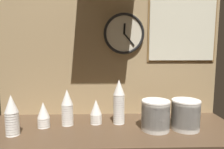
# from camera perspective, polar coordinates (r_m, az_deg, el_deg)

# --- Properties ---
(ground_plane) EXTENTS (1.60, 0.56, 0.04)m
(ground_plane) POSITION_cam_1_polar(r_m,az_deg,el_deg) (1.31, -0.76, -15.49)
(ground_plane) COLOR #4C3826
(wall_tiled_back) EXTENTS (1.60, 0.03, 1.05)m
(wall_tiled_back) POSITION_cam_1_polar(r_m,az_deg,el_deg) (1.47, -0.99, 8.77)
(wall_tiled_back) COLOR tan
(wall_tiled_back) RESTS_ON ground_plane
(cup_stack_left) EXTENTS (0.08, 0.08, 0.16)m
(cup_stack_left) POSITION_cam_1_polar(r_m,az_deg,el_deg) (1.34, -18.99, -10.76)
(cup_stack_left) COLOR white
(cup_stack_left) RESTS_ON ground_plane
(cup_stack_center) EXTENTS (0.08, 0.08, 0.16)m
(cup_stack_center) POSITION_cam_1_polar(r_m,az_deg,el_deg) (1.33, -4.59, -10.47)
(cup_stack_center) COLOR white
(cup_stack_center) RESTS_ON ground_plane
(cup_stack_center_left) EXTENTS (0.08, 0.08, 0.23)m
(cup_stack_center_left) POSITION_cam_1_polar(r_m,az_deg,el_deg) (1.33, -12.67, -9.08)
(cup_stack_center_left) COLOR white
(cup_stack_center_left) RESTS_ON ground_plane
(cup_stack_far_left) EXTENTS (0.08, 0.08, 0.23)m
(cup_stack_far_left) POSITION_cam_1_polar(r_m,az_deg,el_deg) (1.28, -26.71, -10.30)
(cup_stack_far_left) COLOR white
(cup_stack_far_left) RESTS_ON ground_plane
(cup_stack_center_right) EXTENTS (0.08, 0.08, 0.29)m
(cup_stack_center_right) POSITION_cam_1_polar(r_m,az_deg,el_deg) (1.32, 1.98, -7.72)
(cup_stack_center_right) COLOR white
(cup_stack_center_right) RESTS_ON ground_plane
(bowl_stack_far_right) EXTENTS (0.17, 0.17, 0.18)m
(bowl_stack_far_right) POSITION_cam_1_polar(r_m,az_deg,el_deg) (1.32, 20.25, -10.50)
(bowl_stack_far_right) COLOR beige
(bowl_stack_far_right) RESTS_ON ground_plane
(bowl_stack_right) EXTENTS (0.17, 0.17, 0.18)m
(bowl_stack_right) POSITION_cam_1_polar(r_m,az_deg,el_deg) (1.26, 12.33, -11.08)
(bowl_stack_right) COLOR beige
(bowl_stack_right) RESTS_ON ground_plane
(wall_clock) EXTENTS (0.29, 0.03, 0.29)m
(wall_clock) POSITION_cam_1_polar(r_m,az_deg,el_deg) (1.45, 3.45, 11.56)
(wall_clock) COLOR beige
(menu_board) EXTENTS (0.50, 0.01, 0.45)m
(menu_board) POSITION_cam_1_polar(r_m,az_deg,el_deg) (1.56, 19.36, 11.75)
(menu_board) COLOR olive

